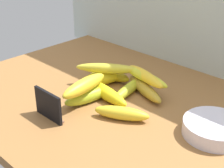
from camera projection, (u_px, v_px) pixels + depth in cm
name	position (u px, v px, depth cm)	size (l,w,h in cm)	color
counter_top	(116.00, 106.00, 103.80)	(110.00, 76.00, 3.00)	olive
chalkboard_sign	(49.00, 106.00, 93.13)	(11.00, 1.80, 8.40)	black
fruit_bowl	(215.00, 128.00, 86.68)	(16.46, 16.46, 3.92)	silver
banana_0	(122.00, 113.00, 93.54)	(15.67, 3.82, 3.82)	yellow
banana_1	(105.00, 92.00, 104.40)	(20.68, 4.19, 4.19)	yellow
banana_2	(96.00, 76.00, 115.69)	(20.59, 3.58, 3.58)	yellow
banana_3	(130.00, 88.00, 107.65)	(20.00, 3.39, 3.39)	gold
banana_4	(145.00, 89.00, 106.94)	(19.61, 3.83, 3.83)	#B08E29
banana_5	(88.00, 96.00, 102.22)	(16.16, 4.07, 4.07)	#AEC528
banana_6	(109.00, 73.00, 117.07)	(17.40, 4.13, 4.13)	#AE9919
banana_7	(101.00, 79.00, 112.93)	(16.06, 4.34, 4.34)	yellow
banana_8	(145.00, 76.00, 106.83)	(18.17, 3.45, 3.45)	yellow
banana_9	(84.00, 85.00, 99.48)	(18.24, 4.22, 4.22)	yellow
banana_10	(145.00, 77.00, 106.64)	(18.80, 3.25, 3.25)	yellow
banana_11	(107.00, 68.00, 111.20)	(20.79, 3.36, 3.36)	gold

